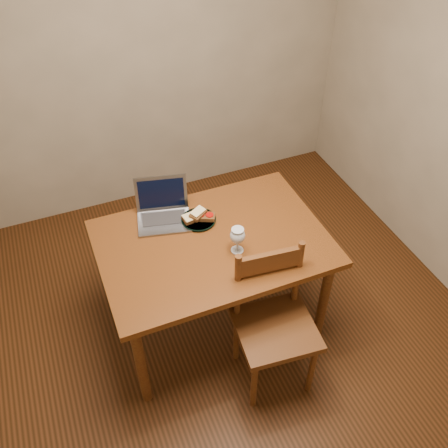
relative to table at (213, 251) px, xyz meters
name	(u,v)px	position (x,y,z in m)	size (l,w,h in m)	color
floor	(226,331)	(0.04, -0.11, -0.66)	(3.20, 3.20, 0.02)	black
back_wall	(139,45)	(0.04, 1.50, 0.65)	(3.20, 0.02, 2.60)	gray
table	(213,251)	(0.00, 0.00, 0.00)	(1.30, 0.90, 0.74)	#46280B
chair	(275,319)	(0.18, -0.47, -0.16)	(0.47, 0.45, 0.46)	#3E1B0D
plate	(199,220)	(-0.02, 0.19, 0.09)	(0.21, 0.21, 0.02)	black
sandwich_cheese	(192,217)	(-0.05, 0.20, 0.12)	(0.11, 0.07, 0.04)	#381E0C
sandwich_tomato	(205,216)	(0.02, 0.18, 0.12)	(0.12, 0.07, 0.04)	#381E0C
sandwich_top	(198,213)	(-0.02, 0.19, 0.14)	(0.10, 0.06, 0.03)	#381E0C
milk_glass	(237,240)	(0.10, -0.12, 0.17)	(0.09, 0.09, 0.17)	white
laptop	(163,208)	(-0.20, 0.32, 0.15)	(0.37, 0.35, 0.22)	slate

